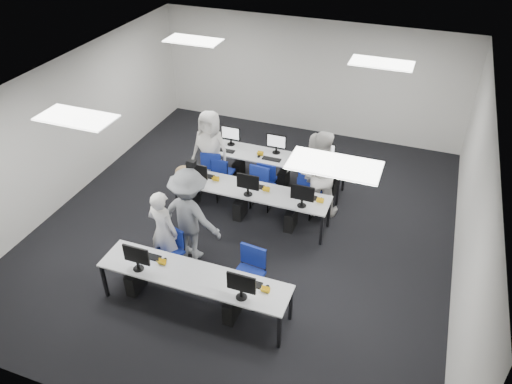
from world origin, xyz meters
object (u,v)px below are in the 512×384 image
(chair_5, at_px, (223,179))
(chair_7, at_px, (308,192))
(student_1, at_px, (319,173))
(student_3, at_px, (312,172))
(chair_3, at_px, (263,194))
(student_2, at_px, (211,150))
(chair_1, at_px, (248,284))
(chair_6, at_px, (263,188))
(chair_2, at_px, (210,184))
(desk_front, at_px, (194,277))
(photographer, at_px, (190,215))
(chair_4, at_px, (307,200))
(desk_mid, at_px, (251,192))
(student_0, at_px, (163,231))
(chair_0, at_px, (170,260))

(chair_5, height_order, chair_7, chair_7)
(student_1, bearing_deg, chair_7, -48.51)
(student_3, bearing_deg, chair_3, -179.55)
(chair_5, bearing_deg, student_2, 164.98)
(chair_1, height_order, chair_6, chair_1)
(chair_1, xyz_separation_m, chair_2, (-1.89, 2.56, -0.01))
(desk_front, height_order, student_1, student_1)
(student_2, bearing_deg, chair_2, -66.07)
(desk_front, bearing_deg, photographer, 118.46)
(student_1, height_order, student_2, student_1)
(chair_4, distance_m, chair_7, 0.26)
(chair_4, bearing_deg, chair_3, -159.81)
(desk_front, relative_size, chair_6, 3.38)
(desk_mid, relative_size, chair_1, 3.26)
(chair_1, relative_size, chair_7, 1.00)
(chair_5, distance_m, student_0, 2.74)
(chair_4, xyz_separation_m, student_1, (0.19, 0.09, 0.65))
(desk_front, xyz_separation_m, chair_5, (-0.98, 3.42, -0.41))
(chair_4, bearing_deg, chair_1, -80.96)
(chair_2, height_order, chair_6, chair_2)
(chair_5, height_order, photographer, photographer)
(chair_3, bearing_deg, chair_7, 22.48)
(desk_front, xyz_separation_m, chair_2, (-1.16, 3.07, -0.38))
(chair_6, height_order, photographer, photographer)
(chair_4, bearing_deg, desk_front, -92.47)
(desk_front, xyz_separation_m, chair_7, (0.95, 3.50, -0.37))
(chair_0, height_order, chair_2, chair_2)
(student_3, bearing_deg, chair_1, -109.77)
(chair_5, distance_m, chair_7, 1.93)
(student_0, bearing_deg, student_1, -118.40)
(chair_0, height_order, student_0, student_0)
(chair_2, relative_size, student_2, 0.53)
(student_2, xyz_separation_m, photographer, (0.67, -2.34, 0.02))
(chair_6, bearing_deg, chair_4, -2.23)
(chair_2, xyz_separation_m, student_0, (0.21, -2.34, 0.52))
(chair_2, relative_size, chair_3, 1.06)
(chair_0, relative_size, chair_5, 1.06)
(student_3, bearing_deg, chair_4, -111.71)
(student_2, bearing_deg, student_3, 2.67)
(student_0, bearing_deg, chair_6, -98.57)
(desk_mid, height_order, student_0, student_0)
(student_0, xyz_separation_m, student_2, (-0.36, 2.78, 0.09))
(chair_1, bearing_deg, photographer, 160.20)
(desk_mid, distance_m, chair_4, 1.26)
(chair_5, bearing_deg, student_0, -88.10)
(desk_front, distance_m, chair_7, 3.65)
(desk_mid, relative_size, student_0, 1.95)
(chair_5, bearing_deg, chair_4, -3.76)
(chair_1, relative_size, chair_3, 1.09)
(chair_1, distance_m, chair_4, 2.75)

